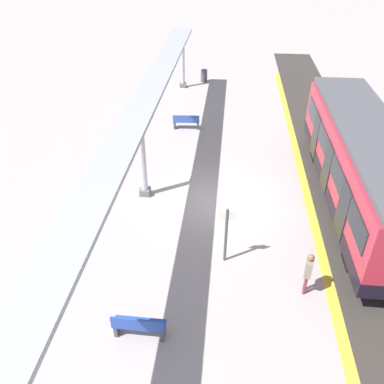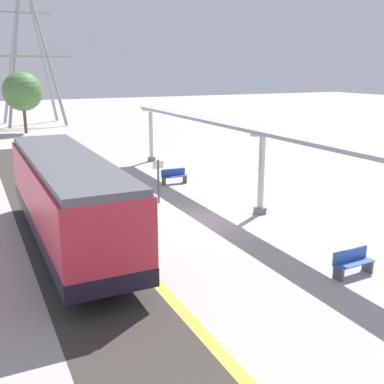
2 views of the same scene
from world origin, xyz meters
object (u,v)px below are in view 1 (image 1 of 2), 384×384
(train_near_carriage, at_px, (361,165))
(trash_bin, at_px, (204,76))
(bench_near_end, at_px, (139,326))
(bench_mid_platform, at_px, (186,122))
(passenger_waiting_near_edge, at_px, (308,269))
(canopy_pillar_second, at_px, (142,156))
(canopy_pillar_nearest, at_px, (183,60))
(platform_info_sign, at_px, (226,230))

(train_near_carriage, relative_size, trash_bin, 13.30)
(bench_near_end, xyz_separation_m, bench_mid_platform, (0.24, -14.05, 0.00))
(trash_bin, bearing_deg, passenger_waiting_near_edge, 103.16)
(train_near_carriage, height_order, passenger_waiting_near_edge, train_near_carriage)
(canopy_pillar_second, bearing_deg, canopy_pillar_nearest, -90.00)
(canopy_pillar_second, bearing_deg, bench_mid_platform, -98.47)
(trash_bin, bearing_deg, canopy_pillar_second, 84.68)
(canopy_pillar_nearest, xyz_separation_m, canopy_pillar_second, (0.00, 13.96, 0.00))
(train_near_carriage, relative_size, platform_info_sign, 5.38)
(train_near_carriage, relative_size, passenger_waiting_near_edge, 7.46)
(trash_bin, bearing_deg, train_near_carriage, 116.15)
(bench_near_end, bearing_deg, canopy_pillar_nearest, -86.57)
(bench_mid_platform, height_order, platform_info_sign, platform_info_sign)
(canopy_pillar_nearest, xyz_separation_m, passenger_waiting_near_edge, (-6.16, 18.94, -0.92))
(canopy_pillar_nearest, xyz_separation_m, trash_bin, (-1.42, -1.33, -1.47))
(train_near_carriage, height_order, bench_mid_platform, train_near_carriage)
(canopy_pillar_nearest, relative_size, trash_bin, 4.24)
(trash_bin, bearing_deg, bench_near_end, 89.60)
(bench_near_end, bearing_deg, bench_mid_platform, -89.04)
(train_near_carriage, distance_m, bench_near_end, 10.65)
(trash_bin, xyz_separation_m, passenger_waiting_near_edge, (-4.74, 20.27, 0.55))
(train_near_carriage, height_order, trash_bin, train_near_carriage)
(bench_mid_platform, distance_m, passenger_waiting_near_edge, 12.96)
(bench_mid_platform, relative_size, trash_bin, 1.71)
(train_near_carriage, relative_size, bench_mid_platform, 7.78)
(canopy_pillar_nearest, distance_m, passenger_waiting_near_edge, 19.93)
(canopy_pillar_nearest, height_order, trash_bin, canopy_pillar_nearest)
(bench_mid_platform, distance_m, trash_bin, 8.39)
(passenger_waiting_near_edge, bearing_deg, bench_near_end, 23.84)
(canopy_pillar_second, xyz_separation_m, passenger_waiting_near_edge, (-6.16, 4.98, -0.92))
(canopy_pillar_second, height_order, trash_bin, canopy_pillar_second)
(trash_bin, relative_size, platform_info_sign, 0.40)
(platform_info_sign, bearing_deg, canopy_pillar_nearest, -78.58)
(canopy_pillar_second, bearing_deg, trash_bin, -95.32)
(bench_near_end, bearing_deg, passenger_waiting_near_edge, -156.16)
(canopy_pillar_nearest, distance_m, bench_mid_platform, 7.28)
(platform_info_sign, bearing_deg, bench_near_end, 55.59)
(canopy_pillar_nearest, relative_size, platform_info_sign, 1.72)
(bench_near_end, bearing_deg, canopy_pillar_second, -79.96)
(train_near_carriage, xyz_separation_m, bench_near_end, (7.54, 7.39, -1.38))
(train_near_carriage, distance_m, platform_info_sign, 6.61)
(canopy_pillar_nearest, height_order, bench_near_end, canopy_pillar_nearest)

